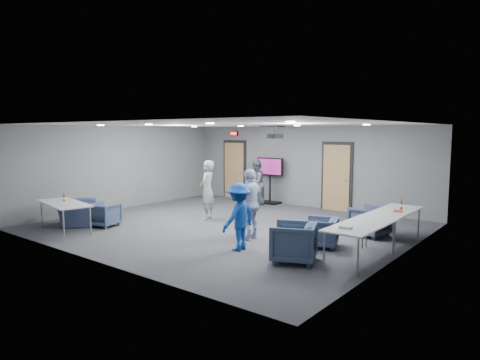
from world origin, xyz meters
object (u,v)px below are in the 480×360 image
Objects in this scene: person_a at (207,190)px; table_right_b at (361,226)px; chair_front_a at (104,215)px; tv_stand at (270,178)px; table_front_left at (64,204)px; bottle_front at (64,198)px; person_b at (256,183)px; bottle_right at (401,205)px; chair_right_c at (294,242)px; person_c at (251,204)px; chair_right_b at (321,232)px; projector at (275,136)px; person_d at (238,217)px; table_right_a at (394,212)px; chair_front_b at (77,213)px; chair_right_a at (369,221)px.

table_right_b is at bearing 56.93° from person_a.
chair_front_a is 0.43× the size of tv_stand.
table_front_left is 0.28m from bottle_front.
person_b reaches higher than bottle_right.
table_front_left is at bearing -99.68° from chair_right_c.
person_c is 1.74m from chair_right_b.
bottle_front is 0.89× the size of bottle_right.
person_a reaches higher than chair_right_c.
table_right_b is 5.38× the size of projector.
person_d reaches higher than table_right_b.
projector is at bearing 82.62° from person_a.
table_front_left is (-6.89, -2.21, -0.00)m from table_right_b.
person_c reaches higher than chair_right_c.
tv_stand is 4.45× the size of projector.
person_d reaches higher than bottle_front.
chair_right_b is at bearing -177.36° from chair_front_a.
table_right_a is at bearing 0.00° from table_right_b.
person_c is 4.14m from chair_front_a.
person_a is at bearing -86.28° from chair_front_b.
table_right_a is at bearing 137.30° from chair_right_c.
person_a is 3.81m from table_front_left.
person_b is at bearing -147.56° from chair_right_b.
chair_right_a is at bearing -107.87° from chair_front_b.
bottle_right is at bearing 63.61° from person_b.
table_front_left is at bearing -24.24° from person_b.
tv_stand is (1.88, 6.63, 0.10)m from bottle_front.
bottle_right is (1.18, 1.66, 0.50)m from chair_right_b.
projector reaches higher than person_c.
chair_right_b is at bearing -44.60° from tv_stand.
person_c is (2.58, -3.73, 0.04)m from person_b.
person_d is 2.04× the size of chair_right_b.
table_right_b is 2.12m from bottle_right.
person_b reaches higher than chair_right_b.
chair_right_a is 0.75m from table_right_a.
tv_stand is at bearing 74.15° from bottle_front.
person_a is at bearing -169.07° from bottle_right.
bottle_front is (-7.11, -2.09, 0.12)m from table_right_b.
chair_right_b is at bearing 23.04° from bottle_front.
bottle_right is at bearing 137.30° from chair_right_c.
projector is (-1.97, 1.13, 2.08)m from chair_right_b.
person_a is 3.81m from bottle_front.
chair_front_a is (-4.24, -0.41, -0.41)m from person_d.
table_right_a is 5.86m from tv_stand.
person_b is 6.50m from table_right_b.
projector is at bearing -170.52° from bottle_right.
person_c is 2.09× the size of chair_right_a.
person_a reaches higher than person_c.
person_b reaches higher than person_d.
table_right_b is (7.32, 1.61, 0.36)m from chair_front_b.
person_d is 4.92m from bottle_front.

